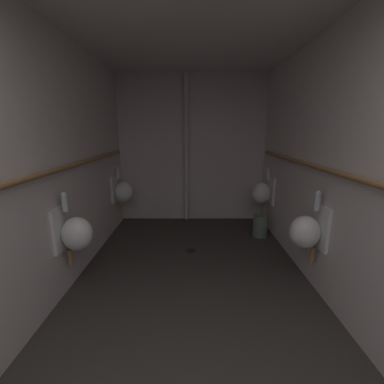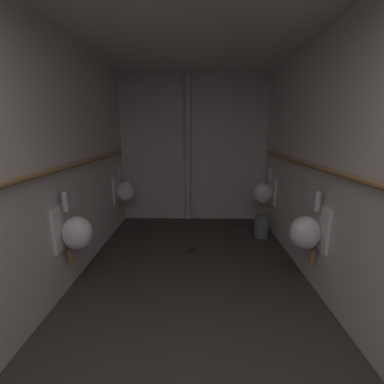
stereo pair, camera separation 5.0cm
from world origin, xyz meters
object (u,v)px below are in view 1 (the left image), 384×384
Objects in this scene: urinal_right_mid at (307,231)px; floor_drain at (191,250)px; standpipe_back_wall at (186,150)px; waste_bin at (260,226)px; urinal_left_mid at (75,233)px; urinal_left_far at (123,191)px; urinal_right_far at (263,192)px.

urinal_right_mid reaches higher than floor_drain.
standpipe_back_wall reaches higher than waste_bin.
urinal_right_mid is (2.30, 0.04, 0.00)m from urinal_left_mid.
urinal_left_far reaches higher than waste_bin.
urinal_left_mid is 5.39× the size of floor_drain.
floor_drain is at bearing 142.55° from urinal_right_mid.
urinal_right_mid is 0.30× the size of standpipe_back_wall.
floor_drain is (-1.17, -0.78, -0.64)m from urinal_right_far.
standpipe_back_wall is (-1.25, 0.51, 0.65)m from urinal_right_far.
urinal_left_far is 2.30m from waste_bin.
urinal_left_mid is 1.00× the size of urinal_right_mid.
urinal_left_mid is at bearing -140.41° from floor_drain.
standpipe_back_wall is 18.18× the size of floor_drain.
urinal_right_far is at bearing -22.27° from standpipe_back_wall.
floor_drain is 0.40× the size of waste_bin.
urinal_left_far is 1.00× the size of urinal_right_far.
urinal_right_mid and urinal_right_far have the same top height.
urinal_left_mid is at bearing -115.21° from standpipe_back_wall.
floor_drain is at bearing -37.31° from urinal_left_far.
urinal_left_mid reaches higher than floor_drain.
standpipe_back_wall is 1.80m from waste_bin.
urinal_right_far is (2.30, 1.72, 0.00)m from urinal_left_mid.
waste_bin is at bearing -33.58° from standpipe_back_wall.
waste_bin is (1.09, 0.52, 0.17)m from floor_drain.
urinal_right_mid is 5.39× the size of floor_drain.
urinal_left_mid is 2.15× the size of waste_bin.
urinal_left_far is 2.15× the size of waste_bin.
floor_drain is (1.14, 0.94, -0.64)m from urinal_left_mid.
urinal_left_mid is 2.30m from urinal_right_mid.
urinal_left_mid is 2.70m from waste_bin.
urinal_right_far is at bearing 33.79° from floor_drain.
urinal_left_far is at bearing 177.94° from urinal_right_far.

